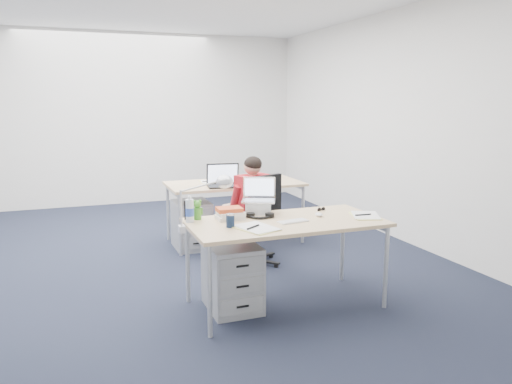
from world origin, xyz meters
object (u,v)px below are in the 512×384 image
Objects in this scene: office_chair at (254,239)px; wireless_keyboard at (293,221)px; bear_figurine at (198,210)px; can_koozie at (230,220)px; drawer_pedestal_far at (192,225)px; cordless_phone at (187,210)px; desk_lamp at (198,203)px; headphones at (260,215)px; dark_laptop at (224,175)px; computer_mouse at (319,215)px; water_bottle at (190,209)px; sunglasses at (321,209)px; far_cup at (249,177)px; desk_far at (235,186)px; seated_person at (246,208)px; drawer_pedestal_near at (232,277)px; book_stack at (230,213)px; desk_near at (286,226)px; silver_laptop at (259,196)px.

office_chair is 1.25m from wireless_keyboard.
can_koozie is at bearing -45.86° from bear_figurine.
cordless_phone is (-0.40, -1.60, 0.54)m from drawer_pedestal_far.
can_koozie is 0.31m from desk_lamp.
headphones is 1.57m from dark_laptop.
can_koozie reaches higher than drawer_pedestal_far.
drawer_pedestal_far is 6.03× the size of computer_mouse.
water_bottle is 2.38× the size of sunglasses.
desk_far is at bearing -167.24° from far_cup.
sunglasses is at bearing -87.48° from seated_person.
can_koozie is at bearing -97.38° from dark_laptop.
drawer_pedestal_far is at bearing 87.05° from drawer_pedestal_near.
dark_laptop reaches higher than computer_mouse.
computer_mouse is (0.12, -1.95, 0.06)m from desk_far.
dark_laptop is (0.76, 1.81, -0.08)m from desk_lamp.
drawer_pedestal_near is at bearing -96.83° from dark_laptop.
desk_lamp is (-0.00, -0.38, 0.14)m from cordless_phone.
can_koozie is 0.26m from book_stack.
water_bottle is 0.58× the size of dark_laptop.
far_cup is (0.76, 0.12, 0.50)m from drawer_pedestal_far.
sunglasses reaches higher than desk_near.
bear_figurine is (-0.18, 0.34, 0.03)m from can_koozie.
silver_laptop reaches higher than sunglasses.
bear_figurine is (-0.99, 0.26, 0.07)m from computer_mouse.
bear_figurine reaches higher than wireless_keyboard.
far_cup is (0.91, 2.09, -0.01)m from can_koozie.
seated_person is 0.88m from far_cup.
far_cup is at bearing 9.20° from drawer_pedestal_far.
desk_near is at bearing -82.02° from dark_laptop.
desk_far is 0.99m from office_chair.
desk_far reaches higher than drawer_pedestal_near.
desk_lamp is at bearing -118.97° from far_cup.
water_bottle reaches higher than bear_figurine.
dark_laptop is (-0.12, 0.65, 0.59)m from office_chair.
bear_figurine is at bearing -117.35° from desk_far.
bear_figurine is (-0.55, -0.04, -0.07)m from silver_laptop.
silver_laptop is at bearing 144.20° from computer_mouse.
bear_figurine is 1.60m from dark_laptop.
headphones is at bearing 4.62° from bear_figurine.
office_chair is 10.58× the size of sunglasses.
can_koozie reaches higher than far_cup.
book_stack is at bearing 167.73° from sunglasses.
far_cup is (1.17, 1.72, -0.03)m from cordless_phone.
desk_far is 14.86× the size of can_koozie.
wireless_keyboard is at bearing -109.64° from seated_person.
can_koozie is at bearing -122.71° from headphones.
sunglasses is (0.24, -1.76, 0.06)m from desk_far.
computer_mouse is 0.51m from headphones.
computer_mouse is 0.76m from book_stack.
drawer_pedestal_near is at bearing -92.95° from drawer_pedestal_far.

